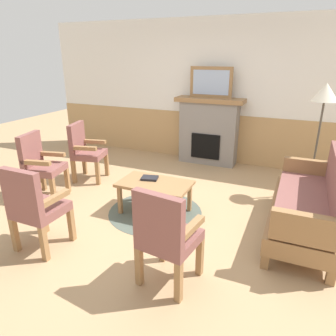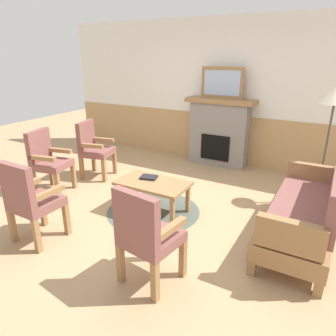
# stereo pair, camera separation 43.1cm
# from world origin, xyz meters

# --- Properties ---
(ground_plane) EXTENTS (14.00, 14.00, 0.00)m
(ground_plane) POSITION_xyz_m (0.00, 0.00, 0.00)
(ground_plane) COLOR tan
(wall_back) EXTENTS (7.20, 0.14, 2.70)m
(wall_back) POSITION_xyz_m (0.00, 2.60, 1.31)
(wall_back) COLOR white
(wall_back) RESTS_ON ground_plane
(fireplace) EXTENTS (1.30, 0.44, 1.28)m
(fireplace) POSITION_xyz_m (0.00, 2.35, 0.65)
(fireplace) COLOR gray
(fireplace) RESTS_ON ground_plane
(framed_picture) EXTENTS (0.80, 0.04, 0.56)m
(framed_picture) POSITION_xyz_m (0.00, 2.35, 1.56)
(framed_picture) COLOR olive
(framed_picture) RESTS_ON fireplace
(couch) EXTENTS (0.70, 1.80, 0.98)m
(couch) POSITION_xyz_m (1.83, 0.26, 0.40)
(couch) COLOR olive
(couch) RESTS_ON ground_plane
(coffee_table) EXTENTS (0.96, 0.56, 0.44)m
(coffee_table) POSITION_xyz_m (-0.06, 0.04, 0.39)
(coffee_table) COLOR olive
(coffee_table) RESTS_ON ground_plane
(round_rug) EXTENTS (1.28, 1.28, 0.01)m
(round_rug) POSITION_xyz_m (-0.06, 0.04, 0.00)
(round_rug) COLOR #4C564C
(round_rug) RESTS_ON ground_plane
(book_on_table) EXTENTS (0.25, 0.21, 0.03)m
(book_on_table) POSITION_xyz_m (-0.18, 0.12, 0.46)
(book_on_table) COLOR black
(book_on_table) RESTS_ON coffee_table
(armchair_near_fireplace) EXTENTS (0.58, 0.58, 0.98)m
(armchair_near_fireplace) POSITION_xyz_m (-1.67, 0.67, 0.54)
(armchair_near_fireplace) COLOR olive
(armchair_near_fireplace) RESTS_ON ground_plane
(armchair_by_window_left) EXTENTS (0.58, 0.58, 0.98)m
(armchair_by_window_left) POSITION_xyz_m (-1.83, -0.18, 0.54)
(armchair_by_window_left) COLOR olive
(armchair_by_window_left) RESTS_ON ground_plane
(armchair_front_left) EXTENTS (0.54, 0.54, 0.98)m
(armchair_front_left) POSITION_xyz_m (0.65, -1.19, 0.54)
(armchair_front_left) COLOR olive
(armchair_front_left) RESTS_ON ground_plane
(armchair_front_center) EXTENTS (0.49, 0.49, 0.98)m
(armchair_front_center) POSITION_xyz_m (-0.86, -1.23, 0.54)
(armchair_front_center) COLOR olive
(armchair_front_center) RESTS_ON ground_plane
(floor_lamp_by_couch) EXTENTS (0.36, 0.36, 1.68)m
(floor_lamp_by_couch) POSITION_xyz_m (1.88, 1.50, 1.45)
(floor_lamp_by_couch) COLOR #332D28
(floor_lamp_by_couch) RESTS_ON ground_plane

